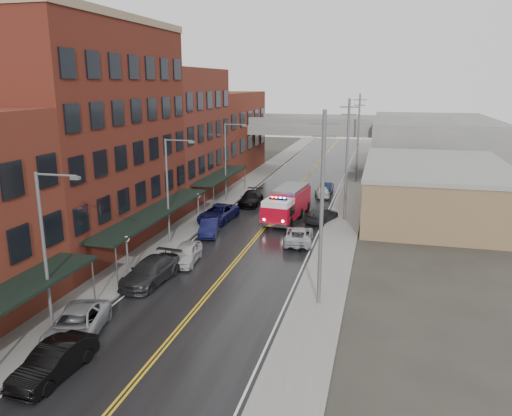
# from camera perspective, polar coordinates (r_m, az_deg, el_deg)

# --- Properties ---
(road) EXTENTS (11.00, 160.00, 0.02)m
(road) POSITION_cam_1_polar(r_m,az_deg,el_deg) (47.01, 0.77, -2.47)
(road) COLOR black
(road) RESTS_ON ground
(sidewalk_left) EXTENTS (3.00, 160.00, 0.15)m
(sidewalk_left) POSITION_cam_1_polar(r_m,az_deg,el_deg) (49.14, -7.54, -1.78)
(sidewalk_left) COLOR slate
(sidewalk_left) RESTS_ON ground
(sidewalk_right) EXTENTS (3.00, 160.00, 0.15)m
(sidewalk_right) POSITION_cam_1_polar(r_m,az_deg,el_deg) (45.92, 9.68, -3.01)
(sidewalk_right) COLOR slate
(sidewalk_right) RESTS_ON ground
(curb_left) EXTENTS (0.30, 160.00, 0.15)m
(curb_left) POSITION_cam_1_polar(r_m,az_deg,el_deg) (48.57, -5.73, -1.91)
(curb_left) COLOR gray
(curb_left) RESTS_ON ground
(curb_right) EXTENTS (0.30, 160.00, 0.15)m
(curb_right) POSITION_cam_1_polar(r_m,az_deg,el_deg) (46.06, 7.63, -2.87)
(curb_right) COLOR gray
(curb_right) RESTS_ON ground
(brick_building_b) EXTENTS (9.00, 20.00, 18.00)m
(brick_building_b) POSITION_cam_1_polar(r_m,az_deg,el_deg) (44.05, -18.68, 7.60)
(brick_building_b) COLOR #532016
(brick_building_b) RESTS_ON ground
(brick_building_c) EXTENTS (9.00, 15.00, 15.00)m
(brick_building_c) POSITION_cam_1_polar(r_m,az_deg,el_deg) (59.58, -9.43, 8.24)
(brick_building_c) COLOR #5A271B
(brick_building_c) RESTS_ON ground
(brick_building_far) EXTENTS (9.00, 20.00, 12.00)m
(brick_building_far) POSITION_cam_1_polar(r_m,az_deg,el_deg) (76.00, -4.08, 8.52)
(brick_building_far) COLOR maroon
(brick_building_far) RESTS_ON ground
(tan_building) EXTENTS (14.00, 22.00, 5.00)m
(tan_building) POSITION_cam_1_polar(r_m,az_deg,el_deg) (55.18, 19.72, 1.87)
(tan_building) COLOR #7E6144
(tan_building) RESTS_ON ground
(right_far_block) EXTENTS (18.00, 30.00, 8.00)m
(right_far_block) POSITION_cam_1_polar(r_m,az_deg,el_deg) (84.66, 19.42, 6.97)
(right_far_block) COLOR slate
(right_far_block) RESTS_ON ground
(awning_1) EXTENTS (2.60, 18.00, 3.09)m
(awning_1) POSITION_cam_1_polar(r_m,az_deg,el_deg) (42.29, -11.40, -0.48)
(awning_1) COLOR black
(awning_1) RESTS_ON ground
(awning_2) EXTENTS (2.60, 13.00, 3.09)m
(awning_2) POSITION_cam_1_polar(r_m,az_deg,el_deg) (58.15, -3.99, 3.76)
(awning_2) COLOR black
(awning_2) RESTS_ON ground
(globe_lamp_1) EXTENTS (0.44, 0.44, 3.12)m
(globe_lamp_1) POSITION_cam_1_polar(r_m,az_deg,el_deg) (36.04, -14.55, -4.37)
(globe_lamp_1) COLOR #59595B
(globe_lamp_1) RESTS_ON ground
(globe_lamp_2) EXTENTS (0.44, 0.44, 3.12)m
(globe_lamp_2) POSITION_cam_1_polar(r_m,az_deg,el_deg) (48.26, -6.63, 0.70)
(globe_lamp_2) COLOR #59595B
(globe_lamp_2) RESTS_ON ground
(street_lamp_0) EXTENTS (2.64, 0.22, 9.00)m
(street_lamp_0) POSITION_cam_1_polar(r_m,az_deg,el_deg) (28.89, -22.73, -3.68)
(street_lamp_0) COLOR #59595B
(street_lamp_0) RESTS_ON ground
(street_lamp_1) EXTENTS (2.64, 0.22, 9.00)m
(street_lamp_1) POSITION_cam_1_polar(r_m,az_deg,el_deg) (42.29, -9.81, 2.65)
(street_lamp_1) COLOR #59595B
(street_lamp_1) RESTS_ON ground
(street_lamp_2) EXTENTS (2.64, 0.22, 9.00)m
(street_lamp_2) POSITION_cam_1_polar(r_m,az_deg,el_deg) (57.04, -3.28, 5.80)
(street_lamp_2) COLOR #59595B
(street_lamp_2) RESTS_ON ground
(utility_pole_0) EXTENTS (1.80, 0.24, 12.00)m
(utility_pole_0) POSITION_cam_1_polar(r_m,az_deg,el_deg) (29.86, 7.52, 0.12)
(utility_pole_0) COLOR #59595B
(utility_pole_0) RESTS_ON ground
(utility_pole_1) EXTENTS (1.80, 0.24, 12.00)m
(utility_pole_1) POSITION_cam_1_polar(r_m,az_deg,el_deg) (49.43, 10.36, 5.61)
(utility_pole_1) COLOR #59595B
(utility_pole_1) RESTS_ON ground
(utility_pole_2) EXTENTS (1.80, 0.24, 12.00)m
(utility_pole_2) POSITION_cam_1_polar(r_m,az_deg,el_deg) (69.24, 11.59, 7.96)
(utility_pole_2) COLOR #59595B
(utility_pole_2) RESTS_ON ground
(overpass) EXTENTS (40.00, 10.00, 7.50)m
(overpass) POSITION_cam_1_polar(r_m,az_deg,el_deg) (76.88, 6.44, 8.52)
(overpass) COLOR slate
(overpass) RESTS_ON ground
(fire_truck) EXTENTS (4.17, 8.81, 3.13)m
(fire_truck) POSITION_cam_1_polar(r_m,az_deg,el_deg) (50.09, 3.55, 0.54)
(fire_truck) COLOR #B6081D
(fire_truck) RESTS_ON ground
(parked_car_left_1) EXTENTS (1.98, 4.89, 1.58)m
(parked_car_left_1) POSITION_cam_1_polar(r_m,az_deg,el_deg) (26.25, -22.09, -15.93)
(parked_car_left_1) COLOR black
(parked_car_left_1) RESTS_ON ground
(parked_car_left_2) EXTENTS (3.80, 5.94, 1.52)m
(parked_car_left_2) POSITION_cam_1_polar(r_m,az_deg,el_deg) (29.37, -19.83, -12.43)
(parked_car_left_2) COLOR gray
(parked_car_left_2) RESTS_ON ground
(parked_car_left_3) EXTENTS (2.81, 5.89, 1.66)m
(parked_car_left_3) POSITION_cam_1_polar(r_m,az_deg,el_deg) (35.45, -11.95, -7.08)
(parked_car_left_3) COLOR #232326
(parked_car_left_3) RESTS_ON ground
(parked_car_left_4) EXTENTS (2.30, 4.66, 1.53)m
(parked_car_left_4) POSITION_cam_1_polar(r_m,az_deg,el_deg) (38.72, -7.99, -5.15)
(parked_car_left_4) COLOR #B3B3B3
(parked_car_left_4) RESTS_ON ground
(parked_car_left_5) EXTENTS (2.47, 4.66, 1.46)m
(parked_car_left_5) POSITION_cam_1_polar(r_m,az_deg,el_deg) (45.42, -5.35, -2.19)
(parked_car_left_5) COLOR #0E0F34
(parked_car_left_5) RESTS_ON ground
(parked_car_left_6) EXTENTS (3.18, 5.99, 1.60)m
(parked_car_left_6) POSITION_cam_1_polar(r_m,az_deg,el_deg) (49.81, -4.34, -0.61)
(parked_car_left_6) COLOR #111141
(parked_car_left_6) RESTS_ON ground
(parked_car_left_7) EXTENTS (2.36, 5.35, 1.53)m
(parked_car_left_7) POSITION_cam_1_polar(r_m,az_deg,el_deg) (56.30, -0.60, 1.13)
(parked_car_left_7) COLOR black
(parked_car_left_7) RESTS_ON ground
(parked_car_right_0) EXTENTS (2.84, 5.28, 1.41)m
(parked_car_right_0) POSITION_cam_1_polar(r_m,az_deg,el_deg) (43.13, 4.91, -3.11)
(parked_car_right_0) COLOR #A8ABB0
(parked_car_right_0) RESTS_ON ground
(parked_car_right_1) EXTENTS (3.42, 5.20, 1.40)m
(parked_car_right_1) POSITION_cam_1_polar(r_m,az_deg,el_deg) (49.98, 7.49, -0.76)
(parked_car_right_1) COLOR #28282A
(parked_car_right_1) RESTS_ON ground
(parked_car_right_2) EXTENTS (2.40, 4.21, 1.35)m
(parked_car_right_2) POSITION_cam_1_polar(r_m,az_deg,el_deg) (60.59, 7.61, 1.86)
(parked_car_right_2) COLOR silver
(parked_car_right_2) RESTS_ON ground
(parked_car_right_3) EXTENTS (1.46, 4.12, 1.35)m
(parked_car_right_3) POSITION_cam_1_polar(r_m,az_deg,el_deg) (63.25, 8.08, 2.37)
(parked_car_right_3) COLOR #0E1833
(parked_car_right_3) RESTS_ON ground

